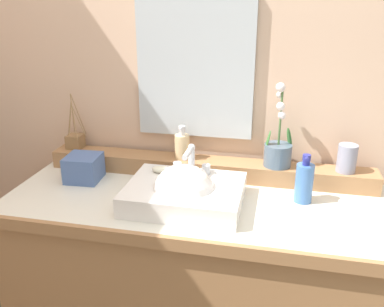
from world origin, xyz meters
TOP-DOWN VIEW (x-y plane):
  - wall_back at (0.00, 0.39)m, footprint 3.14×0.20m
  - vanity_cabinet at (0.00, -0.00)m, footprint 1.40×0.57m
  - back_ledge at (0.00, 0.21)m, footprint 1.32×0.11m
  - sink_basin at (-0.03, -0.05)m, footprint 0.40×0.32m
  - soap_bar at (-0.14, 0.04)m, footprint 0.07×0.04m
  - potted_plant at (0.28, 0.21)m, footprint 0.11×0.11m
  - soap_dispenser at (-0.10, 0.20)m, footprint 0.06×0.06m
  - tumbler_cup at (0.53, 0.20)m, footprint 0.07×0.07m
  - reed_diffuser at (-0.58, 0.23)m, footprint 0.09×0.10m
  - lotion_bottle at (0.38, 0.06)m, footprint 0.06×0.07m
  - tissue_box at (-0.47, 0.07)m, footprint 0.14×0.14m
  - mirror at (-0.06, 0.27)m, footprint 0.47×0.02m

SIDE VIEW (x-z plane):
  - vanity_cabinet at x=0.00m, z-range 0.00..0.83m
  - back_ledge at x=0.00m, z-range 0.82..0.89m
  - sink_basin at x=-0.03m, z-range 0.73..0.99m
  - tissue_box at x=-0.47m, z-range 0.82..0.92m
  - lotion_bottle at x=0.38m, z-range 0.81..0.99m
  - soap_bar at x=-0.14m, z-range 0.89..0.92m
  - reed_diffuser at x=-0.58m, z-range 0.81..1.05m
  - tumbler_cup at x=0.53m, z-range 0.89..1.00m
  - soap_dispenser at x=-0.10m, z-range 0.88..1.02m
  - potted_plant at x=0.28m, z-range 0.80..1.13m
  - wall_back at x=0.00m, z-range 0.00..2.43m
  - mirror at x=-0.06m, z-range 0.97..1.53m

